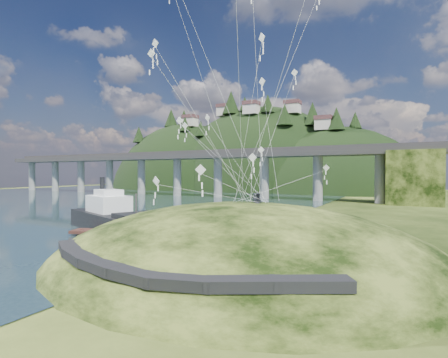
% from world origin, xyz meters
% --- Properties ---
extents(ground, '(320.00, 320.00, 0.00)m').
position_xyz_m(ground, '(0.00, 0.00, 0.00)').
color(ground, black).
rests_on(ground, ground).
extents(water, '(240.00, 240.00, 0.00)m').
position_xyz_m(water, '(-72.00, 30.00, 0.01)').
color(water, '#2B464F').
rests_on(water, ground).
extents(grass_hill, '(36.00, 32.00, 13.00)m').
position_xyz_m(grass_hill, '(8.00, 2.00, -1.50)').
color(grass_hill, black).
rests_on(grass_hill, ground).
extents(footpath, '(22.29, 5.84, 0.83)m').
position_xyz_m(footpath, '(7.46, -9.74, 2.08)').
color(footpath, black).
rests_on(footpath, ground).
extents(bridge, '(160.00, 11.00, 15.00)m').
position_xyz_m(bridge, '(-26.46, 70.07, 9.70)').
color(bridge, '#2D2B2B').
rests_on(bridge, ground).
extents(far_ridge, '(153.00, 70.00, 94.50)m').
position_xyz_m(far_ridge, '(-43.58, 122.17, -7.44)').
color(far_ridge, black).
rests_on(far_ridge, ground).
extents(work_barge, '(20.69, 12.60, 7.03)m').
position_xyz_m(work_barge, '(-12.82, 7.75, 1.76)').
color(work_barge, black).
rests_on(work_barge, ground).
extents(wooden_dock, '(14.38, 6.69, 1.03)m').
position_xyz_m(wooden_dock, '(-8.91, 5.89, 0.45)').
color(wooden_dock, '#341A15').
rests_on(wooden_dock, ground).
extents(kite_flyers, '(1.59, 1.84, 1.79)m').
position_xyz_m(kite_flyers, '(8.77, 3.30, 5.83)').
color(kite_flyers, '#242630').
rests_on(kite_flyers, ground).
extents(kite_swarm, '(19.39, 17.01, 20.25)m').
position_xyz_m(kite_swarm, '(6.15, 2.80, 16.20)').
color(kite_swarm, white).
rests_on(kite_swarm, ground).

